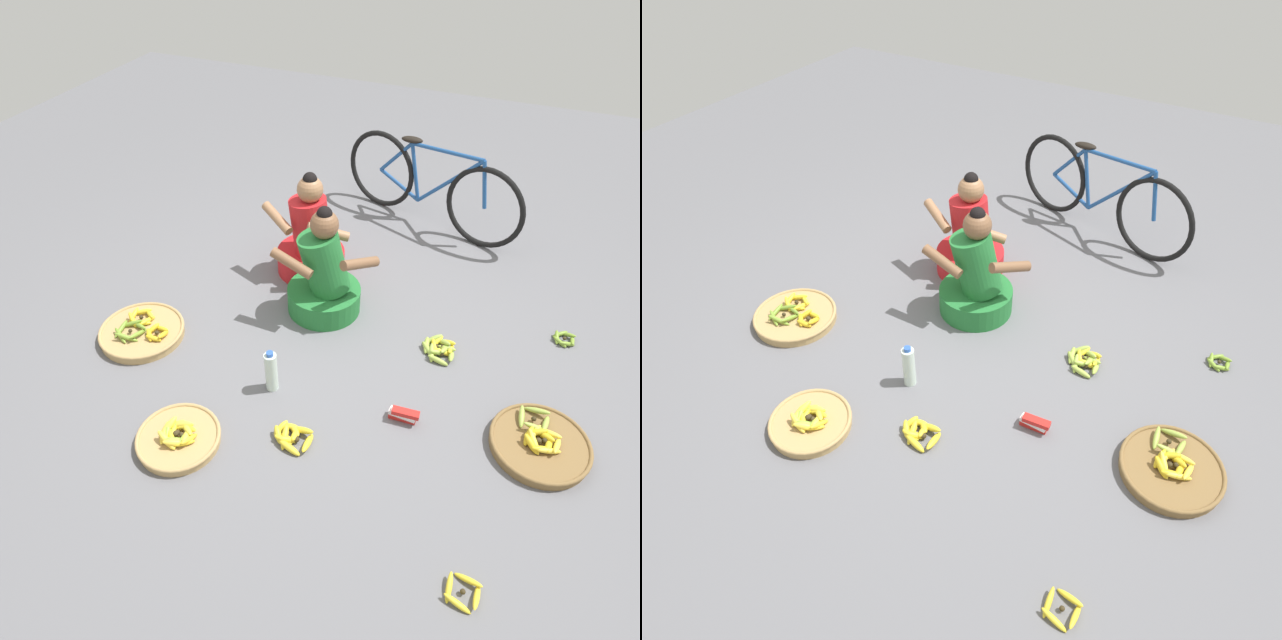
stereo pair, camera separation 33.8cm
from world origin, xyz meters
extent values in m
plane|color=slate|center=(0.00, 0.00, 0.00)|extent=(10.00, 10.00, 0.00)
cylinder|color=#237233|center=(-0.18, 0.30, 0.09)|extent=(0.52, 0.52, 0.18)
cylinder|color=#237233|center=(-0.18, 0.30, 0.40)|extent=(0.44, 0.39, 0.49)
sphere|color=brown|center=(-0.18, 0.30, 0.70)|extent=(0.19, 0.19, 0.19)
sphere|color=black|center=(-0.18, 0.30, 0.78)|extent=(0.10, 0.10, 0.10)
cylinder|color=brown|center=(-0.32, 0.10, 0.48)|extent=(0.31, 0.10, 0.16)
cylinder|color=brown|center=(0.09, 0.27, 0.48)|extent=(0.21, 0.30, 0.16)
cylinder|color=red|center=(-0.45, 0.70, 0.09)|extent=(0.52, 0.52, 0.18)
cylinder|color=red|center=(-0.45, 0.70, 0.39)|extent=(0.35, 0.31, 0.46)
sphere|color=#9E704C|center=(-0.45, 0.70, 0.69)|extent=(0.19, 0.19, 0.19)
sphere|color=black|center=(-0.45, 0.70, 0.77)|extent=(0.10, 0.10, 0.10)
cylinder|color=#9E704C|center=(-0.66, 0.58, 0.48)|extent=(0.30, 0.21, 0.16)
cylinder|color=#9E704C|center=(-0.25, 0.55, 0.48)|extent=(0.31, 0.19, 0.16)
torus|color=black|center=(-0.27, 1.88, 0.34)|extent=(0.66, 0.26, 0.68)
torus|color=black|center=(0.70, 1.55, 0.34)|extent=(0.66, 0.26, 0.68)
cylinder|color=#1E4C8C|center=(0.37, 1.66, 0.45)|extent=(0.53, 0.21, 0.55)
cylinder|color=#1E4C8C|center=(0.06, 1.76, 0.43)|extent=(0.15, 0.08, 0.49)
cylinder|color=#1E4C8C|center=(0.31, 1.68, 0.69)|extent=(0.63, 0.24, 0.08)
cylinder|color=#1E4C8C|center=(-0.08, 1.81, 0.27)|extent=(0.41, 0.17, 0.18)
cylinder|color=#1E4C8C|center=(-0.13, 1.83, 0.50)|extent=(0.31, 0.13, 0.35)
cylinder|color=#1E4C8C|center=(0.66, 1.56, 0.53)|extent=(0.12, 0.07, 0.38)
ellipsoid|color=black|center=(0.00, 1.78, 0.70)|extent=(0.18, 0.08, 0.05)
cylinder|color=tan|center=(-0.49, -1.10, 0.03)|extent=(0.46, 0.46, 0.05)
torus|color=tan|center=(-0.49, -1.10, 0.05)|extent=(0.48, 0.48, 0.02)
ellipsoid|color=yellow|center=(-0.41, -1.11, 0.08)|extent=(0.06, 0.13, 0.08)
ellipsoid|color=yellow|center=(-0.44, -1.05, 0.08)|extent=(0.13, 0.07, 0.08)
ellipsoid|color=yellow|center=(-0.48, -1.05, 0.08)|extent=(0.13, 0.08, 0.07)
ellipsoid|color=yellow|center=(-0.52, -1.11, 0.07)|extent=(0.06, 0.13, 0.05)
ellipsoid|color=yellow|center=(-0.50, -1.14, 0.08)|extent=(0.12, 0.11, 0.06)
ellipsoid|color=yellow|center=(-0.42, -1.14, 0.08)|extent=(0.12, 0.11, 0.05)
sphere|color=#382D19|center=(-0.46, -1.10, 0.08)|extent=(0.03, 0.03, 0.03)
ellipsoid|color=#8CAD38|center=(-0.44, -1.10, 0.08)|extent=(0.04, 0.13, 0.06)
ellipsoid|color=#8CAD38|center=(-0.48, -1.04, 0.08)|extent=(0.13, 0.06, 0.06)
ellipsoid|color=#8CAD38|center=(-0.53, -1.06, 0.08)|extent=(0.11, 0.12, 0.06)
ellipsoid|color=#8CAD38|center=(-0.54, -1.12, 0.08)|extent=(0.08, 0.13, 0.07)
ellipsoid|color=#8CAD38|center=(-0.46, -1.14, 0.08)|extent=(0.13, 0.09, 0.07)
sphere|color=#382D19|center=(-0.49, -1.10, 0.08)|extent=(0.03, 0.03, 0.03)
ellipsoid|color=yellow|center=(-0.43, -1.09, 0.08)|extent=(0.07, 0.15, 0.07)
ellipsoid|color=yellow|center=(-0.45, -1.05, 0.08)|extent=(0.14, 0.12, 0.08)
ellipsoid|color=yellow|center=(-0.51, -1.04, 0.08)|extent=(0.15, 0.07, 0.08)
ellipsoid|color=yellow|center=(-0.56, -1.09, 0.09)|extent=(0.08, 0.15, 0.09)
ellipsoid|color=yellow|center=(-0.56, -1.12, 0.08)|extent=(0.08, 0.15, 0.06)
ellipsoid|color=yellow|center=(-0.51, -1.17, 0.09)|extent=(0.15, 0.08, 0.09)
ellipsoid|color=yellow|center=(-0.46, -1.16, 0.08)|extent=(0.15, 0.11, 0.08)
sphere|color=#382D19|center=(-0.49, -1.11, 0.08)|extent=(0.03, 0.03, 0.03)
cylinder|color=tan|center=(-1.21, -0.44, 0.03)|extent=(0.56, 0.56, 0.06)
torus|color=tan|center=(-1.21, -0.44, 0.06)|extent=(0.57, 0.57, 0.02)
ellipsoid|color=gold|center=(-1.02, -0.45, 0.08)|extent=(0.04, 0.12, 0.07)
ellipsoid|color=gold|center=(-1.07, -0.40, 0.08)|extent=(0.12, 0.05, 0.05)
ellipsoid|color=gold|center=(-1.12, -0.43, 0.08)|extent=(0.08, 0.12, 0.07)
ellipsoid|color=gold|center=(-1.11, -0.49, 0.08)|extent=(0.10, 0.11, 0.06)
ellipsoid|color=gold|center=(-1.07, -0.50, 0.08)|extent=(0.12, 0.05, 0.05)
sphere|color=#382D19|center=(-1.07, -0.45, 0.08)|extent=(0.03, 0.03, 0.03)
ellipsoid|color=yellow|center=(-1.21, -0.37, 0.08)|extent=(0.06, 0.14, 0.06)
ellipsoid|color=yellow|center=(-1.23, -0.31, 0.08)|extent=(0.13, 0.10, 0.06)
ellipsoid|color=yellow|center=(-1.29, -0.31, 0.08)|extent=(0.14, 0.09, 0.06)
ellipsoid|color=yellow|center=(-1.32, -0.37, 0.08)|extent=(0.04, 0.14, 0.07)
ellipsoid|color=yellow|center=(-1.30, -0.41, 0.09)|extent=(0.13, 0.11, 0.08)
ellipsoid|color=yellow|center=(-1.23, -0.41, 0.08)|extent=(0.13, 0.11, 0.05)
sphere|color=#382D19|center=(-1.26, -0.36, 0.08)|extent=(0.03, 0.03, 0.03)
ellipsoid|color=olive|center=(-1.18, -0.51, 0.09)|extent=(0.05, 0.16, 0.08)
ellipsoid|color=olive|center=(-1.23, -0.44, 0.08)|extent=(0.16, 0.08, 0.06)
ellipsoid|color=olive|center=(-1.28, -0.44, 0.08)|extent=(0.15, 0.10, 0.07)
ellipsoid|color=olive|center=(-1.32, -0.51, 0.08)|extent=(0.04, 0.16, 0.06)
ellipsoid|color=olive|center=(-1.29, -0.57, 0.08)|extent=(0.15, 0.11, 0.06)
ellipsoid|color=olive|center=(-1.23, -0.57, 0.09)|extent=(0.16, 0.07, 0.08)
sphere|color=#382D19|center=(-1.25, -0.50, 0.08)|extent=(0.03, 0.03, 0.03)
cylinder|color=brown|center=(1.39, -0.37, 0.03)|extent=(0.54, 0.54, 0.05)
torus|color=brown|center=(1.39, -0.37, 0.05)|extent=(0.56, 0.56, 0.02)
ellipsoid|color=yellow|center=(1.47, -0.38, 0.08)|extent=(0.06, 0.15, 0.07)
ellipsoid|color=yellow|center=(1.42, -0.31, 0.08)|extent=(0.15, 0.07, 0.06)
ellipsoid|color=yellow|center=(1.35, -0.35, 0.08)|extent=(0.09, 0.15, 0.06)
ellipsoid|color=yellow|center=(1.35, -0.41, 0.09)|extent=(0.11, 0.14, 0.09)
ellipsoid|color=yellow|center=(1.43, -0.43, 0.08)|extent=(0.15, 0.09, 0.06)
sphere|color=#382D19|center=(1.41, -0.37, 0.08)|extent=(0.03, 0.03, 0.03)
ellipsoid|color=#9EB747|center=(1.40, -0.25, 0.08)|extent=(0.05, 0.15, 0.06)
ellipsoid|color=#9EB747|center=(1.35, -0.17, 0.08)|extent=(0.15, 0.05, 0.07)
ellipsoid|color=#9EB747|center=(1.27, -0.25, 0.08)|extent=(0.05, 0.15, 0.06)
ellipsoid|color=#9EB747|center=(1.35, -0.30, 0.09)|extent=(0.15, 0.06, 0.08)
sphere|color=#382D19|center=(1.34, -0.24, 0.08)|extent=(0.03, 0.03, 0.03)
ellipsoid|color=gold|center=(1.43, -0.39, 0.08)|extent=(0.05, 0.13, 0.06)
ellipsoid|color=gold|center=(1.41, -0.34, 0.08)|extent=(0.13, 0.10, 0.07)
ellipsoid|color=gold|center=(1.36, -0.33, 0.08)|extent=(0.13, 0.07, 0.08)
ellipsoid|color=gold|center=(1.32, -0.38, 0.08)|extent=(0.06, 0.13, 0.08)
ellipsoid|color=gold|center=(1.34, -0.43, 0.09)|extent=(0.12, 0.11, 0.08)
ellipsoid|color=gold|center=(1.40, -0.44, 0.08)|extent=(0.13, 0.09, 0.07)
sphere|color=#382D19|center=(1.38, -0.39, 0.08)|extent=(0.03, 0.03, 0.03)
ellipsoid|color=yellow|center=(1.22, -1.32, 0.02)|extent=(0.03, 0.14, 0.06)
ellipsoid|color=yellow|center=(1.17, -1.26, 0.02)|extent=(0.14, 0.06, 0.06)
ellipsoid|color=yellow|center=(1.10, -1.33, 0.03)|extent=(0.04, 0.14, 0.07)
ellipsoid|color=yellow|center=(1.15, -1.38, 0.02)|extent=(0.14, 0.06, 0.06)
sphere|color=#382D19|center=(1.16, -1.32, 0.02)|extent=(0.03, 0.03, 0.03)
ellipsoid|color=yellow|center=(0.10, -0.82, 0.03)|extent=(0.06, 0.12, 0.07)
ellipsoid|color=yellow|center=(0.09, -0.80, 0.03)|extent=(0.11, 0.11, 0.06)
ellipsoid|color=yellow|center=(0.05, -0.78, 0.02)|extent=(0.12, 0.06, 0.06)
ellipsoid|color=yellow|center=(0.01, -0.81, 0.03)|extent=(0.08, 0.12, 0.07)
ellipsoid|color=yellow|center=(0.02, -0.86, 0.03)|extent=(0.10, 0.11, 0.08)
ellipsoid|color=yellow|center=(0.06, -0.88, 0.03)|extent=(0.12, 0.04, 0.07)
ellipsoid|color=yellow|center=(0.08, -0.87, 0.03)|extent=(0.12, 0.10, 0.08)
sphere|color=#382D19|center=(0.06, -0.83, 0.03)|extent=(0.03, 0.03, 0.03)
ellipsoid|color=yellow|center=(0.19, -0.85, 0.03)|extent=(0.04, 0.15, 0.06)
ellipsoid|color=yellow|center=(0.13, -0.78, 0.04)|extent=(0.16, 0.06, 0.09)
ellipsoid|color=yellow|center=(0.06, -0.87, 0.04)|extent=(0.07, 0.16, 0.09)
ellipsoid|color=yellow|center=(0.11, -0.92, 0.03)|extent=(0.16, 0.07, 0.07)
sphere|color=#382D19|center=(0.12, -0.85, 0.03)|extent=(0.03, 0.03, 0.03)
ellipsoid|color=#9EB747|center=(0.79, 0.14, 0.03)|extent=(0.05, 0.15, 0.07)
ellipsoid|color=#9EB747|center=(0.74, 0.19, 0.03)|extent=(0.15, 0.07, 0.07)
ellipsoid|color=#9EB747|center=(0.66, 0.11, 0.03)|extent=(0.07, 0.15, 0.08)
ellipsoid|color=#9EB747|center=(0.72, 0.07, 0.02)|extent=(0.15, 0.05, 0.06)
sphere|color=#382D19|center=(0.72, 0.13, 0.03)|extent=(0.03, 0.03, 0.03)
ellipsoid|color=yellow|center=(0.77, 0.20, 0.03)|extent=(0.04, 0.13, 0.07)
ellipsoid|color=yellow|center=(0.74, 0.25, 0.03)|extent=(0.13, 0.09, 0.08)
ellipsoid|color=yellow|center=(0.67, 0.23, 0.03)|extent=(0.09, 0.13, 0.08)
ellipsoid|color=yellow|center=(0.67, 0.17, 0.03)|extent=(0.09, 0.13, 0.07)
ellipsoid|color=yellow|center=(0.73, 0.15, 0.03)|extent=(0.13, 0.07, 0.08)
sphere|color=#382D19|center=(0.72, 0.20, 0.03)|extent=(0.03, 0.03, 0.03)
ellipsoid|color=#9EB747|center=(0.73, 0.17, 0.03)|extent=(0.06, 0.15, 0.09)
ellipsoid|color=#9EB747|center=(0.71, 0.23, 0.04)|extent=(0.13, 0.11, 0.09)
ellipsoid|color=#9EB747|center=(0.64, 0.24, 0.04)|extent=(0.14, 0.11, 0.09)
ellipsoid|color=#9EB747|center=(0.61, 0.17, 0.03)|extent=(0.06, 0.15, 0.06)
ellipsoid|color=#9EB747|center=(0.63, 0.14, 0.03)|extent=(0.13, 0.13, 0.06)
ellipsoid|color=#9EB747|center=(0.71, 0.13, 0.03)|extent=(0.14, 0.11, 0.08)
sphere|color=#382D19|center=(0.67, 0.19, 0.03)|extent=(0.03, 0.03, 0.03)
ellipsoid|color=olive|center=(1.51, 0.60, 0.02)|extent=(0.03, 0.12, 0.05)
ellipsoid|color=olive|center=(1.48, 0.64, 0.02)|extent=(0.12, 0.07, 0.06)
ellipsoid|color=olive|center=(1.43, 0.64, 0.02)|extent=(0.11, 0.09, 0.04)
ellipsoid|color=olive|center=(1.41, 0.59, 0.02)|extent=(0.05, 0.12, 0.06)
ellipsoid|color=olive|center=(1.43, 0.55, 0.02)|extent=(0.11, 0.09, 0.05)
ellipsoid|color=olive|center=(1.48, 0.55, 0.02)|extent=(0.12, 0.07, 0.05)
sphere|color=#382D19|center=(1.46, 0.60, 0.02)|extent=(0.03, 0.03, 0.03)
cylinder|color=silver|center=(-0.18, -0.53, 0.14)|extent=(0.08, 0.08, 0.28)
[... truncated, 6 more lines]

